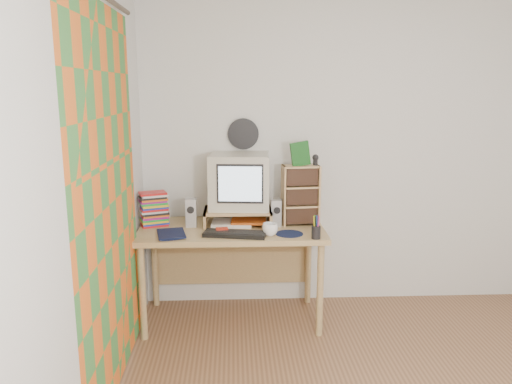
{
  "coord_description": "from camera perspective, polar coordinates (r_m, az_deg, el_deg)",
  "views": [
    {
      "loc": [
        -1.01,
        -2.28,
        1.8
      ],
      "look_at": [
        -0.85,
        1.33,
        1.04
      ],
      "focal_mm": 35.0,
      "sensor_mm": 36.0,
      "label": 1
    }
  ],
  "objects": [
    {
      "name": "pen_cup",
      "position": [
        3.54,
        6.89,
        -4.31
      ],
      "size": [
        0.07,
        0.07,
        0.13
      ],
      "primitive_type": null,
      "rotation": [
        0.0,
        0.0,
        -0.11
      ],
      "color": "black",
      "rests_on": "desk"
    },
    {
      "name": "keyboard",
      "position": [
        3.6,
        -2.44,
        -4.82
      ],
      "size": [
        0.47,
        0.23,
        0.03
      ],
      "primitive_type": "cube",
      "rotation": [
        0.0,
        0.0,
        -0.19
      ],
      "color": "black",
      "rests_on": "desk"
    },
    {
      "name": "webcam",
      "position": [
        3.83,
        6.81,
        3.68
      ],
      "size": [
        0.05,
        0.05,
        0.08
      ],
      "primitive_type": null,
      "rotation": [
        0.0,
        0.0,
        -0.04
      ],
      "color": "black",
      "rests_on": "cd_rack"
    },
    {
      "name": "papers",
      "position": [
        3.88,
        -2.02,
        -3.46
      ],
      "size": [
        0.32,
        0.24,
        0.04
      ],
      "primitive_type": null,
      "rotation": [
        0.0,
        0.0,
        -0.07
      ],
      "color": "silver",
      "rests_on": "desk"
    },
    {
      "name": "monitor_riser",
      "position": [
        3.88,
        -2.09,
        -2.34
      ],
      "size": [
        0.52,
        0.3,
        0.12
      ],
      "color": "tan",
      "rests_on": "desk"
    },
    {
      "name": "mug",
      "position": [
        3.6,
        1.63,
        -4.29
      ],
      "size": [
        0.12,
        0.12,
        0.09
      ],
      "primitive_type": "imported",
      "rotation": [
        0.0,
        0.0,
        -0.04
      ],
      "color": "white",
      "rests_on": "desk"
    },
    {
      "name": "diary",
      "position": [
        3.65,
        -11.18,
        -4.65
      ],
      "size": [
        0.27,
        0.22,
        0.05
      ],
      "primitive_type": "imported",
      "rotation": [
        0.0,
        0.0,
        0.2
      ],
      "color": "black",
      "rests_on": "desk"
    },
    {
      "name": "red_box",
      "position": [
        3.65,
        -3.91,
        -4.46
      ],
      "size": [
        0.09,
        0.06,
        0.04
      ],
      "primitive_type": "cube",
      "rotation": [
        0.0,
        0.0,
        0.13
      ],
      "color": "red",
      "rests_on": "desk"
    },
    {
      "name": "mousepad",
      "position": [
        3.65,
        3.83,
        -4.78
      ],
      "size": [
        0.23,
        0.23,
        0.0
      ],
      "primitive_type": "cylinder",
      "rotation": [
        0.0,
        0.0,
        -0.14
      ],
      "color": "black",
      "rests_on": "desk"
    },
    {
      "name": "dvd_stack",
      "position": [
        3.91,
        -11.6,
        -1.79
      ],
      "size": [
        0.23,
        0.2,
        0.28
      ],
      "primitive_type": null,
      "rotation": [
        0.0,
        0.0,
        0.35
      ],
      "color": "brown",
      "rests_on": "desk"
    },
    {
      "name": "speaker_left",
      "position": [
        3.84,
        -7.43,
        -2.36
      ],
      "size": [
        0.08,
        0.08,
        0.22
      ],
      "primitive_type": "cube",
      "rotation": [
        0.0,
        0.0,
        0.01
      ],
      "color": "#B9B8BE",
      "rests_on": "desk"
    },
    {
      "name": "wall_disc",
      "position": [
        4.03,
        -1.47,
        6.65
      ],
      "size": [
        0.25,
        0.02,
        0.25
      ],
      "primitive_type": "cylinder",
      "rotation": [
        1.57,
        0.0,
        0.0
      ],
      "color": "black",
      "rests_on": "back_wall"
    },
    {
      "name": "desk",
      "position": [
        3.91,
        -2.8,
        -5.74
      ],
      "size": [
        1.4,
        0.7,
        0.75
      ],
      "color": "tan",
      "rests_on": "floor"
    },
    {
      "name": "curtain",
      "position": [
        2.92,
        -16.42,
        -1.44
      ],
      "size": [
        0.0,
        2.2,
        2.2
      ],
      "primitive_type": "plane",
      "rotation": [
        1.57,
        0.0,
        1.57
      ],
      "color": "orange",
      "rests_on": "left_wall"
    },
    {
      "name": "left_wall",
      "position": [
        2.46,
        -20.06,
        -1.75
      ],
      "size": [
        0.0,
        3.5,
        3.5
      ],
      "primitive_type": "plane",
      "rotation": [
        1.57,
        0.0,
        1.57
      ],
      "color": "silver",
      "rests_on": "floor"
    },
    {
      "name": "game_box",
      "position": [
        3.78,
        5.07,
        4.37
      ],
      "size": [
        0.14,
        0.05,
        0.18
      ],
      "primitive_type": "cube",
      "rotation": [
        0.0,
        0.0,
        0.18
      ],
      "color": "#17531B",
      "rests_on": "cd_rack"
    },
    {
      "name": "back_wall",
      "position": [
        4.19,
        11.39,
        4.15
      ],
      "size": [
        3.5,
        0.0,
        3.5
      ],
      "primitive_type": "plane",
      "rotation": [
        1.57,
        0.0,
        0.0
      ],
      "color": "silver",
      "rests_on": "floor"
    },
    {
      "name": "speaker_right",
      "position": [
        3.83,
        2.36,
        -2.41
      ],
      "size": [
        0.09,
        0.09,
        0.21
      ],
      "primitive_type": "cube",
      "rotation": [
        0.0,
        0.0,
        -0.12
      ],
      "color": "#B9B8BE",
      "rests_on": "desk"
    },
    {
      "name": "cd_rack",
      "position": [
        3.86,
        5.09,
        -0.35
      ],
      "size": [
        0.29,
        0.17,
        0.46
      ],
      "primitive_type": "cube",
      "rotation": [
        0.0,
        0.0,
        0.1
      ],
      "color": "tan",
      "rests_on": "desk"
    },
    {
      "name": "crt_monitor",
      "position": [
        3.88,
        -1.88,
        1.24
      ],
      "size": [
        0.48,
        0.48,
        0.42
      ],
      "primitive_type": "cube",
      "rotation": [
        0.0,
        0.0,
        -0.09
      ],
      "color": "beige",
      "rests_on": "monitor_riser"
    }
  ]
}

